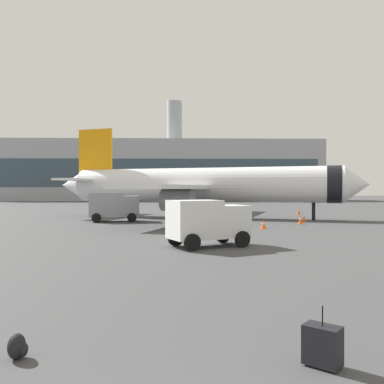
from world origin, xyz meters
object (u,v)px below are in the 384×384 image
Objects in this scene: safety_cone_far at (299,211)px; traveller_backpack at (17,347)px; cargo_van at (208,221)px; safety_cone_outer at (263,224)px; rolling_suitcase at (322,345)px; service_truck at (114,205)px; safety_cone_near at (304,218)px; safety_cone_mid at (301,219)px; airplane_at_gate at (200,185)px.

safety_cone_far reaches higher than traveller_backpack.
cargo_van is at bearing -114.82° from safety_cone_far.
traveller_backpack is (-9.72, -25.35, -0.10)m from safety_cone_outer.
rolling_suitcase is (-4.11, -25.83, 0.06)m from safety_cone_outer.
safety_cone_near is (18.81, -0.60, -1.29)m from service_truck.
rolling_suitcase reaches higher than safety_cone_mid.
safety_cone_far is at bearing 26.78° from service_truck.
safety_cone_near is 8.90m from safety_cone_outer.
safety_cone_far is 20.26m from safety_cone_outer.
safety_cone_far is 47.40m from traveller_backpack.
safety_cone_near is 35.77m from traveller_backpack.
safety_cone_outer is (13.39, -7.65, -1.27)m from service_truck.
airplane_at_gate is at bearing 90.70° from rolling_suitcase.
cargo_van is 11.68m from safety_cone_outer.
safety_cone_far is (3.88, 14.20, -0.03)m from safety_cone_mid.
service_truck is at bearing 150.25° from safety_cone_outer.
cargo_van is 15.50m from rolling_suitcase.
cargo_van is at bearing 73.17° from traveller_backpack.
cargo_van is at bearing -116.57° from safety_cone_outer.
airplane_at_gate is 72.60× the size of traveller_backpack.
rolling_suitcase is (-8.41, -30.16, -0.02)m from safety_cone_mid.
airplane_at_gate is 51.33× the size of safety_cone_outer.
airplane_at_gate reaches higher than rolling_suitcase.
cargo_van is 31.90m from safety_cone_far.
traveller_backpack is at bearing -106.83° from cargo_van.
safety_cone_near is 0.77× the size of safety_cone_mid.
rolling_suitcase is at bearing -85.95° from cargo_van.
cargo_van is 7.53× the size of safety_cone_near.
safety_cone_mid reaches higher than safety_cone_outer.
cargo_van is 5.78× the size of safety_cone_mid.
safety_cone_outer reaches higher than safety_cone_near.
safety_cone_outer is at bearing -134.75° from safety_cone_mid.
airplane_at_gate reaches higher than safety_cone_mid.
safety_cone_outer is at bearing -113.82° from safety_cone_far.
airplane_at_gate is 23.41m from cargo_van.
safety_cone_far is at bearing 65.18° from cargo_van.
cargo_van is 7.12× the size of safety_cone_outer.
safety_cone_far is 1.14× the size of safety_cone_outer.
safety_cone_far is (21.57, 10.89, -1.22)m from service_truck.
safety_cone_mid is (9.50, 14.74, -1.04)m from cargo_van.
safety_cone_outer is at bearing 69.02° from traveller_backpack.
service_truck reaches higher than rolling_suitcase.
cargo_van reaches higher than safety_cone_far.
service_truck reaches higher than safety_cone_near.
service_truck is 10.60× the size of traveller_backpack.
rolling_suitcase is (0.47, -38.72, -3.27)m from airplane_at_gate.
service_truck is 15.47m from safety_cone_outer.
service_truck is 18.03m from safety_cone_mid.
airplane_at_gate is 12.75m from safety_cone_mid.
safety_cone_mid is at bearing -10.60° from service_truck.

